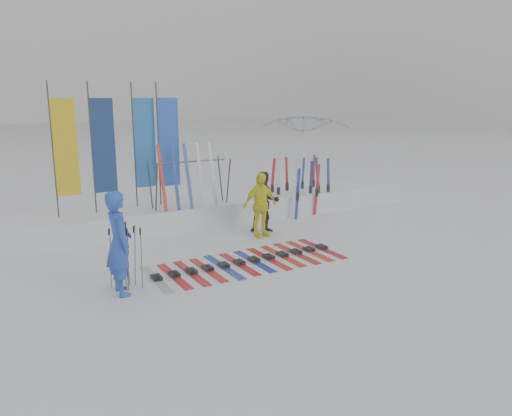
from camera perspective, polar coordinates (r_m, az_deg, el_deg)
ground at (r=10.04m, az=3.61°, el=-7.47°), size 120.00×120.00×0.00m
snow_bank at (r=13.85m, az=-6.94°, el=-0.53°), size 14.00×1.60×0.60m
person_blue at (r=9.08m, az=-15.39°, el=-3.89°), size 0.45×0.69×1.87m
person_black at (r=12.79m, az=1.00°, el=0.67°), size 0.93×0.84×1.57m
person_yellow at (r=12.36m, az=0.48°, el=0.35°), size 0.98×0.47×1.62m
tent_canopy at (r=17.04m, az=5.61°, el=5.97°), size 3.55×3.61×2.93m
ski_row at (r=10.61m, az=-0.99°, el=-6.10°), size 4.13×1.70×0.07m
pole_cluster at (r=9.49m, az=-14.95°, el=-5.33°), size 0.53×0.80×1.24m
feather_flags at (r=13.06m, az=-15.15°, el=6.96°), size 3.17×0.22×3.20m
ski_rack at (r=13.17m, az=-7.57°, el=3.56°), size 2.04×0.80×1.23m
upright_skis at (r=15.01m, az=5.29°, el=2.50°), size 1.73×1.23×1.69m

